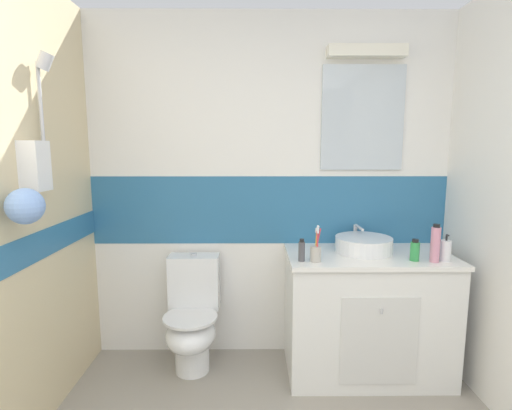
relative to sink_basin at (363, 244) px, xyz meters
name	(u,v)px	position (x,y,z in m)	size (l,w,h in m)	color
wall_back_tiled	(271,188)	(-0.62, 0.29, 0.36)	(3.20, 0.20, 2.50)	white
vanity_cabinet	(366,313)	(0.02, -0.04, -0.48)	(1.09, 0.60, 0.85)	white
sink_basin	(363,244)	(0.00, 0.00, 0.00)	(0.38, 0.43, 0.16)	white
toilet	(192,318)	(-1.18, 0.01, -0.54)	(0.37, 0.50, 0.80)	white
toothbrush_cup	(316,252)	(-0.36, -0.22, 0.01)	(0.07, 0.07, 0.23)	#B2ADA3
soap_dispenser	(446,251)	(0.45, -0.22, 0.01)	(0.07, 0.07, 0.17)	white
shampoo_bottle_tall	(435,244)	(0.38, -0.24, 0.06)	(0.06, 0.06, 0.24)	pink
deodorant_spray_can	(302,251)	(-0.45, -0.22, 0.01)	(0.04, 0.04, 0.14)	#4C4C51
lotion_bottle_short	(415,251)	(0.26, -0.21, 0.01)	(0.06, 0.06, 0.14)	green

